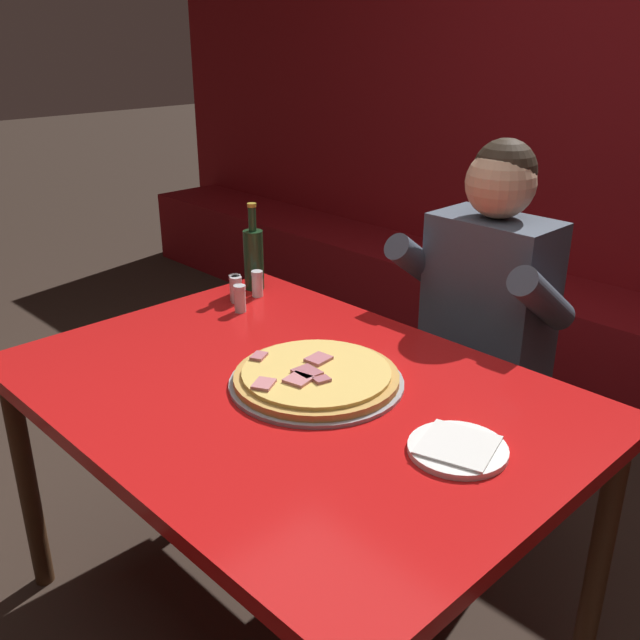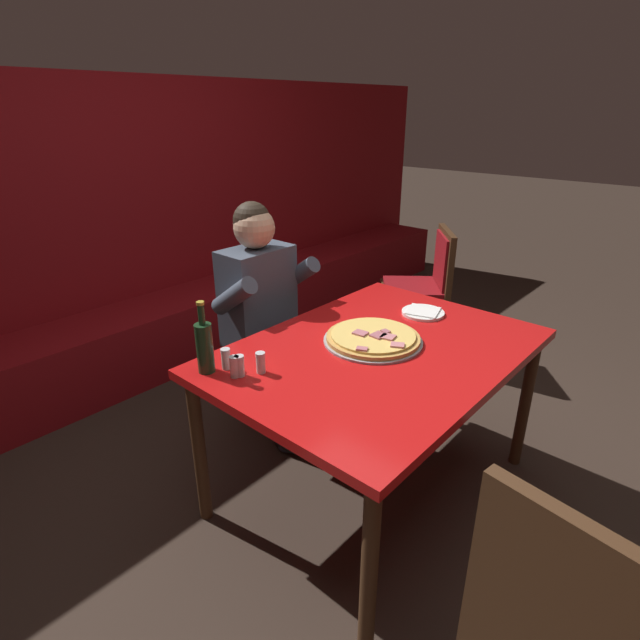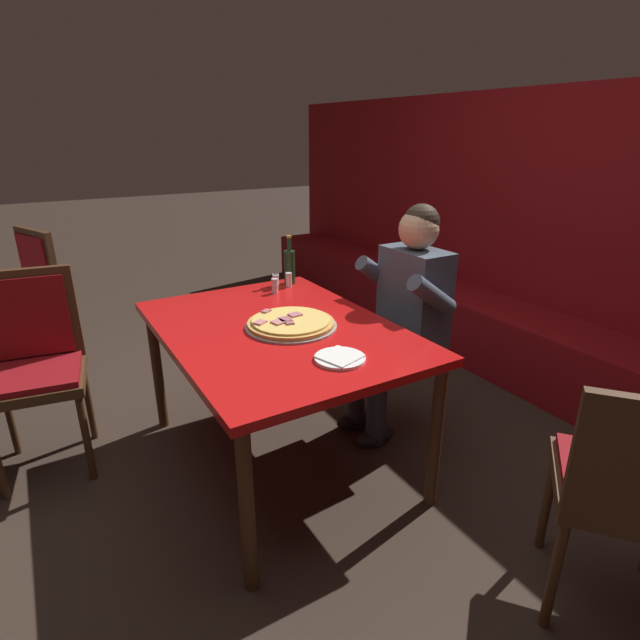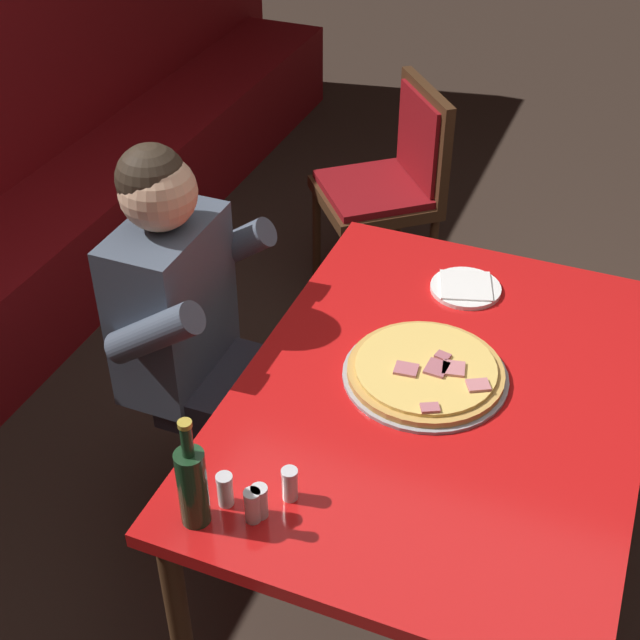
% 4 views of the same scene
% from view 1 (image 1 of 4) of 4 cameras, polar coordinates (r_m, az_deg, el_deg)
% --- Properties ---
extents(ground_plane, '(24.00, 24.00, 0.00)m').
position_cam_1_polar(ground_plane, '(2.22, -2.08, -22.72)').
color(ground_plane, '#33261E').
extents(booth_bench, '(6.46, 0.48, 0.46)m').
position_cam_1_polar(booth_bench, '(3.40, 21.83, -2.50)').
color(booth_bench, maroon).
rests_on(booth_bench, ground_plane).
extents(main_dining_table, '(1.41, 1.02, 0.75)m').
position_cam_1_polar(main_dining_table, '(1.80, -2.38, -7.30)').
color(main_dining_table, '#422816').
rests_on(main_dining_table, ground_plane).
extents(pizza, '(0.44, 0.44, 0.05)m').
position_cam_1_polar(pizza, '(1.77, -0.32, -4.62)').
color(pizza, '#9E9EA3').
rests_on(pizza, main_dining_table).
extents(plate_white_paper, '(0.21, 0.21, 0.02)m').
position_cam_1_polar(plate_white_paper, '(1.54, 10.96, -10.05)').
color(plate_white_paper, white).
rests_on(plate_white_paper, main_dining_table).
extents(beer_bottle, '(0.07, 0.07, 0.29)m').
position_cam_1_polar(beer_bottle, '(2.39, -5.33, 5.04)').
color(beer_bottle, '#19381E').
rests_on(beer_bottle, main_dining_table).
extents(shaker_red_pepper_flakes, '(0.04, 0.04, 0.09)m').
position_cam_1_polar(shaker_red_pepper_flakes, '(2.31, -6.79, 2.48)').
color(shaker_red_pepper_flakes, silver).
rests_on(shaker_red_pepper_flakes, main_dining_table).
extents(shaker_parmesan, '(0.04, 0.04, 0.09)m').
position_cam_1_polar(shaker_parmesan, '(2.34, -5.03, 2.82)').
color(shaker_parmesan, silver).
rests_on(shaker_parmesan, main_dining_table).
extents(shaker_oregano, '(0.04, 0.04, 0.09)m').
position_cam_1_polar(shaker_oregano, '(2.29, -6.72, 2.32)').
color(shaker_oregano, silver).
rests_on(shaker_oregano, main_dining_table).
extents(shaker_black_pepper, '(0.04, 0.04, 0.09)m').
position_cam_1_polar(shaker_black_pepper, '(2.21, -6.42, 1.61)').
color(shaker_black_pepper, silver).
rests_on(shaker_black_pepper, main_dining_table).
extents(diner_seated_blue_shirt, '(0.53, 0.53, 1.27)m').
position_cam_1_polar(diner_seated_blue_shirt, '(2.27, 12.06, -0.59)').
color(diner_seated_blue_shirt, black).
rests_on(diner_seated_blue_shirt, ground_plane).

